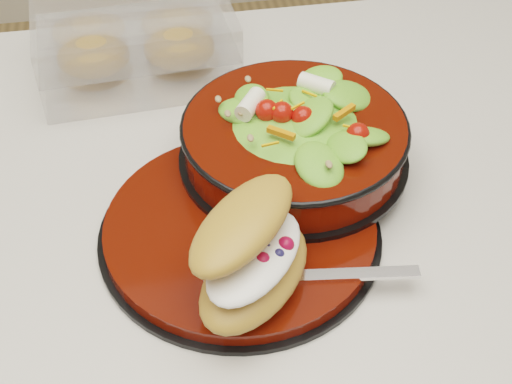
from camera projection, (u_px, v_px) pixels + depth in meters
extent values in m
cube|color=beige|center=(380.00, 181.00, 0.82)|extent=(1.24, 0.74, 0.04)
cylinder|color=black|center=(240.00, 234.00, 0.72)|extent=(0.29, 0.29, 0.01)
cylinder|color=#4B0A02|center=(240.00, 227.00, 0.72)|extent=(0.27, 0.27, 0.01)
torus|color=black|center=(251.00, 230.00, 0.71)|extent=(0.15, 0.15, 0.01)
cylinder|color=black|center=(293.00, 157.00, 0.78)|extent=(0.25, 0.25, 0.01)
cylinder|color=#4B0A02|center=(294.00, 139.00, 0.76)|extent=(0.24, 0.24, 0.04)
torus|color=black|center=(295.00, 126.00, 0.75)|extent=(0.24, 0.24, 0.01)
ellipsoid|color=#448926|center=(295.00, 126.00, 0.75)|extent=(0.20, 0.20, 0.08)
sphere|color=red|center=(344.00, 86.00, 0.73)|extent=(0.02, 0.02, 0.02)
sphere|color=red|center=(287.00, 64.00, 0.75)|extent=(0.02, 0.02, 0.02)
sphere|color=red|center=(249.00, 96.00, 0.71)|extent=(0.02, 0.02, 0.02)
sphere|color=red|center=(307.00, 121.00, 0.68)|extent=(0.02, 0.02, 0.02)
cylinder|color=silver|center=(318.00, 65.00, 0.75)|extent=(0.04, 0.04, 0.02)
cylinder|color=silver|center=(250.00, 84.00, 0.73)|extent=(0.04, 0.04, 0.02)
cube|color=orange|center=(282.00, 112.00, 0.69)|extent=(0.03, 0.03, 0.01)
cube|color=orange|center=(346.00, 92.00, 0.72)|extent=(0.03, 0.02, 0.01)
ellipsoid|color=#AA7533|center=(255.00, 275.00, 0.64)|extent=(0.15, 0.16, 0.04)
ellipsoid|color=white|center=(255.00, 257.00, 0.62)|extent=(0.13, 0.14, 0.02)
ellipsoid|color=#AA7533|center=(251.00, 222.00, 0.62)|extent=(0.14, 0.15, 0.03)
sphere|color=#AA0C27|center=(229.00, 255.00, 0.62)|extent=(0.02, 0.02, 0.02)
sphere|color=#AA0C27|center=(262.00, 260.00, 0.61)|extent=(0.02, 0.02, 0.02)
sphere|color=#AA0C27|center=(286.00, 244.00, 0.62)|extent=(0.02, 0.02, 0.02)
sphere|color=#AA0C27|center=(241.00, 243.00, 0.63)|extent=(0.02, 0.02, 0.02)
sphere|color=#191947|center=(244.00, 248.00, 0.62)|extent=(0.01, 0.01, 0.01)
sphere|color=#191947|center=(268.00, 249.00, 0.62)|extent=(0.01, 0.01, 0.01)
sphere|color=#191947|center=(255.00, 256.00, 0.62)|extent=(0.01, 0.01, 0.01)
sphere|color=#191947|center=(279.00, 254.00, 0.62)|extent=(0.01, 0.01, 0.01)
sphere|color=#191947|center=(235.00, 262.00, 0.61)|extent=(0.01, 0.01, 0.01)
cube|color=silver|center=(344.00, 275.00, 0.66)|extent=(0.14, 0.03, 0.00)
cube|color=silver|center=(251.00, 278.00, 0.66)|extent=(0.05, 0.03, 0.00)
cube|color=white|center=(137.00, 55.00, 0.92)|extent=(0.25, 0.19, 0.05)
cube|color=white|center=(133.00, 22.00, 0.89)|extent=(0.25, 0.19, 0.04)
ellipsoid|color=#AA7533|center=(93.00, 56.00, 0.91)|extent=(0.09, 0.08, 0.05)
ellipsoid|color=#AA7533|center=(179.00, 48.00, 0.93)|extent=(0.09, 0.08, 0.05)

